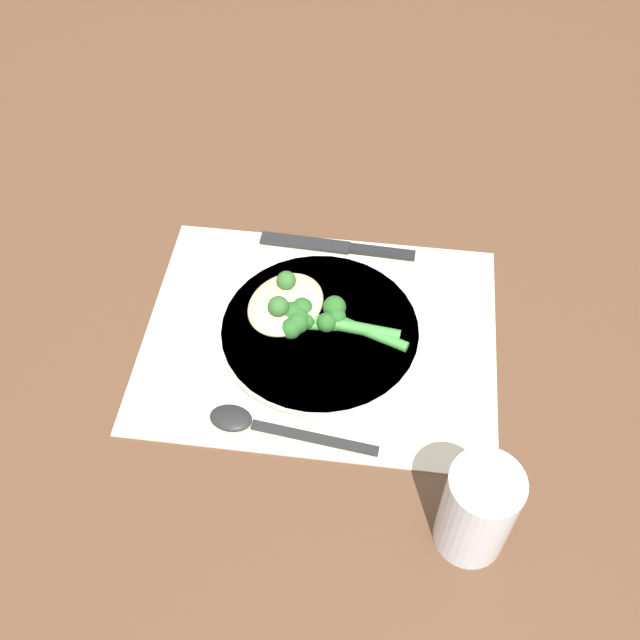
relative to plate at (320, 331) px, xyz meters
name	(u,v)px	position (x,y,z in m)	size (l,w,h in m)	color
ground_plane	(320,337)	(0.00, 0.00, -0.01)	(3.00, 3.00, 0.00)	brown
placemat	(320,336)	(0.00, 0.00, -0.01)	(0.42, 0.33, 0.00)	beige
plate	(320,331)	(0.00, 0.00, 0.00)	(0.24, 0.24, 0.01)	silver
chicken_fillet	(286,304)	(-0.04, 0.02, 0.02)	(0.12, 0.13, 0.03)	#DBBC89
pesto_dollop_primary	(286,280)	(-0.05, 0.04, 0.04)	(0.02, 0.02, 0.02)	#336628
pesto_dollop_secondary	(279,306)	(-0.05, 0.00, 0.04)	(0.02, 0.02, 0.02)	#336628
broccoli_stalk_right	(299,321)	(-0.02, 0.00, 0.02)	(0.11, 0.05, 0.03)	#3D8E38
broccoli_stalk_left	(317,320)	(0.00, 0.00, 0.02)	(0.14, 0.05, 0.03)	#3D8E38
broccoli_stalk_rear	(342,318)	(0.02, 0.01, 0.02)	(0.11, 0.06, 0.03)	#3D8E38
knife	(339,247)	(0.01, 0.15, -0.01)	(0.21, 0.03, 0.01)	black
spoon	(252,423)	(-0.06, -0.13, 0.00)	(0.19, 0.04, 0.01)	black
water_glass	(477,510)	(0.18, -0.23, 0.05)	(0.07, 0.07, 0.12)	silver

